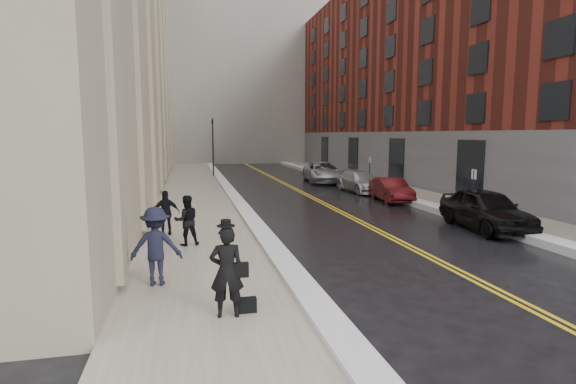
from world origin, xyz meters
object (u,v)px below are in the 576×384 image
car_maroon (391,190)px  car_silver_far (324,172)px  car_black (486,209)px  pedestrian_main (227,272)px  pedestrian_c (166,213)px  pedestrian_a (187,220)px  pedestrian_b (156,246)px  car_silver_near (360,181)px

car_maroon → car_silver_far: 10.61m
car_black → pedestrian_main: size_ratio=2.61×
car_silver_far → pedestrian_c: 20.83m
car_black → pedestrian_c: 12.48m
car_black → car_maroon: car_black is taller
pedestrian_a → pedestrian_b: (-0.72, -3.86, 0.12)m
car_maroon → car_silver_near: size_ratio=0.86×
car_black → pedestrian_a: bearing=-172.1°
car_silver_far → pedestrian_main: (-9.87, -25.34, 0.26)m
car_silver_near → pedestrian_b: 20.66m
pedestrian_main → pedestrian_b: pedestrian_b is taller
car_black → car_silver_near: car_black is taller
car_maroon → pedestrian_b: bearing=-128.8°
pedestrian_main → pedestrian_c: bearing=-74.7°
pedestrian_a → pedestrian_c: 1.85m
car_black → pedestrian_b: (-12.43, -4.47, 0.28)m
pedestrian_main → pedestrian_a: (-0.79, 6.20, -0.10)m
car_black → pedestrian_a: size_ratio=2.90×
car_black → car_silver_far: car_black is taller
car_silver_near → car_silver_far: (-0.62, 6.18, 0.13)m
pedestrian_c → car_silver_far: bearing=-127.8°
pedestrian_main → pedestrian_c: size_ratio=1.13×
car_silver_near → pedestrian_a: 17.18m
car_silver_far → pedestrian_main: pedestrian_main is taller
car_silver_far → pedestrian_b: pedestrian_b is taller
pedestrian_a → pedestrian_b: pedestrian_b is taller
pedestrian_b → pedestrian_main: bearing=127.4°
car_maroon → pedestrian_c: pedestrian_c is taller
pedestrian_b → pedestrian_c: size_ratio=1.17×
pedestrian_b → pedestrian_c: 5.57m
car_maroon → pedestrian_main: (-10.60, -14.76, 0.41)m
car_silver_near → pedestrian_main: size_ratio=2.54×
pedestrian_a → car_silver_near: bearing=-139.6°
pedestrian_a → car_black: bearing=174.4°
car_silver_far → pedestrian_a: 21.91m
pedestrian_main → car_silver_far: bearing=-106.8°
car_silver_far → pedestrian_a: pedestrian_a is taller
pedestrian_b → car_maroon: bearing=-129.8°
car_maroon → car_silver_far: size_ratio=0.69×
car_maroon → pedestrian_b: 17.36m
car_silver_far → pedestrian_main: 27.20m
car_maroon → pedestrian_main: size_ratio=2.19×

